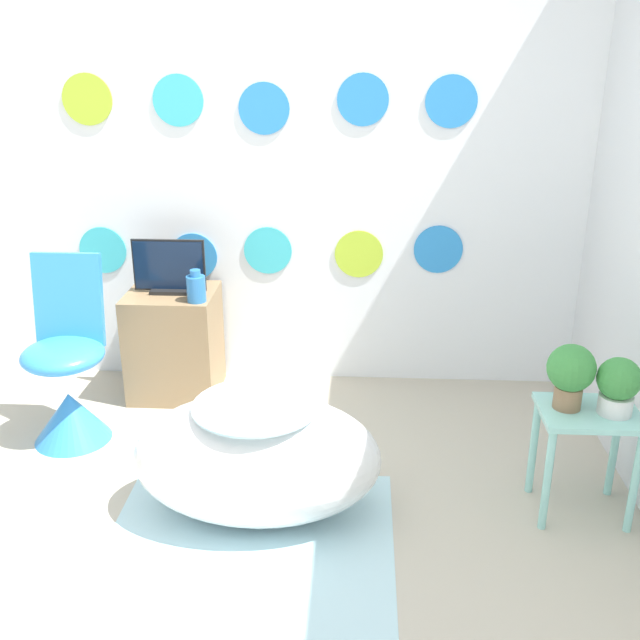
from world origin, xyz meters
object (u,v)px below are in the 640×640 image
(bathtub, at_px, (257,458))
(potted_plant_left, at_px, (571,372))
(tv, at_px, (169,269))
(chair, at_px, (68,385))
(vase, at_px, (196,288))
(potted_plant_right, at_px, (618,384))

(bathtub, relative_size, potted_plant_left, 3.75)
(tv, bearing_deg, chair, -126.27)
(bathtub, bearing_deg, vase, 114.23)
(chair, bearing_deg, potted_plant_right, -11.51)
(chair, relative_size, potted_plant_right, 3.85)
(vase, bearing_deg, chair, -144.74)
(chair, bearing_deg, potted_plant_left, -11.46)
(bathtub, height_order, potted_plant_left, potted_plant_left)
(vase, bearing_deg, potted_plant_left, -26.96)
(potted_plant_left, height_order, potted_plant_right, potted_plant_left)
(tv, relative_size, potted_plant_left, 1.42)
(potted_plant_left, bearing_deg, bathtub, -174.96)
(chair, height_order, tv, chair)
(vase, xyz_separation_m, potted_plant_right, (1.82, -0.87, -0.06))
(vase, height_order, potted_plant_left, vase)
(potted_plant_left, relative_size, potted_plant_right, 1.15)
(bathtub, height_order, chair, chair)
(bathtub, distance_m, vase, 1.11)
(tv, height_order, vase, tv)
(vase, distance_m, potted_plant_right, 2.02)
(chair, xyz_separation_m, tv, (0.39, 0.53, 0.42))
(vase, relative_size, potted_plant_left, 0.62)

